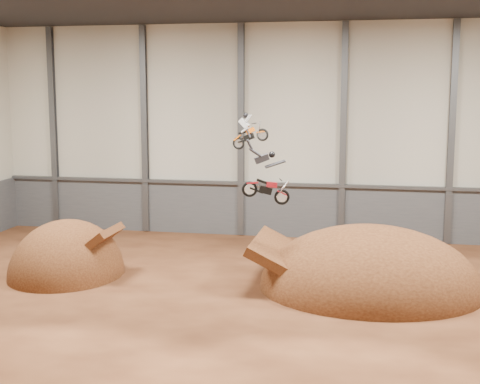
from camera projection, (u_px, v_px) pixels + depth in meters
name	position (u px, v px, depth m)	size (l,w,h in m)	color
floor	(251.00, 308.00, 30.04)	(40.00, 40.00, 0.00)	#442212
back_wall	(292.00, 132.00, 43.53)	(40.00, 0.10, 14.00)	beige
lower_band_back	(291.00, 211.00, 44.23)	(39.80, 0.18, 3.50)	#4B4D52
steel_rail	(291.00, 185.00, 43.81)	(39.80, 0.35, 0.20)	#47494F
steel_column_0	(54.00, 129.00, 46.52)	(0.40, 0.36, 13.90)	#47494F
steel_column_1	(145.00, 130.00, 45.25)	(0.40, 0.36, 13.90)	#47494F
steel_column_2	(241.00, 131.00, 43.97)	(0.40, 0.36, 13.90)	#47494F
steel_column_3	(343.00, 133.00, 42.70)	(0.40, 0.36, 13.90)	#47494F
steel_column_4	(452.00, 134.00, 41.42)	(0.40, 0.36, 13.90)	#47494F
takeoff_ramp	(67.00, 275.00, 35.38)	(5.88, 6.79, 5.88)	#3E1F0F
landing_ramp	(369.00, 289.00, 32.86)	(10.86, 9.61, 6.27)	#3E1F0F
fmx_rider_a	(252.00, 127.00, 35.43)	(2.09, 0.80, 1.89)	orange
fmx_rider_b	(264.00, 173.00, 31.49)	(3.08, 0.88, 2.64)	red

